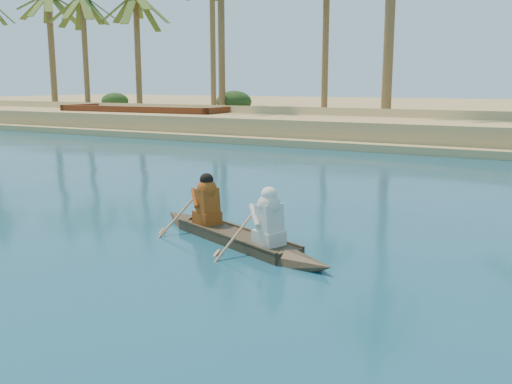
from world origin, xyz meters
The scene contains 2 objects.
canoe centered at (-6.57, 5.71, 0.29)m, with size 5.28×2.73×1.49m.
barge_left centered at (-26.61, 27.00, 0.70)m, with size 12.19×4.58×2.00m.
Camera 1 is at (-0.74, -3.88, 3.19)m, focal length 40.00 mm.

